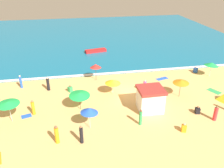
% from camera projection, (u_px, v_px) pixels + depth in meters
% --- Properties ---
extents(ground_plane, '(60.00, 60.00, 0.00)m').
position_uv_depth(ground_plane, '(125.00, 94.00, 29.02)').
color(ground_plane, '#E5B26B').
extents(ocean_water, '(60.00, 44.00, 0.10)m').
position_uv_depth(ocean_water, '(97.00, 36.00, 53.67)').
color(ocean_water, '#146B93').
rests_on(ocean_water, ground_plane).
extents(wave_breaker_foam, '(57.00, 0.70, 0.01)m').
position_uv_depth(wave_breaker_foam, '(115.00, 73.00, 34.52)').
color(wave_breaker_foam, white).
rests_on(wave_breaker_foam, ocean_water).
extents(lifeguard_cabana, '(2.76, 2.63, 2.60)m').
position_uv_depth(lifeguard_cabana, '(150.00, 99.00, 25.20)').
color(lifeguard_cabana, white).
rests_on(lifeguard_cabana, ground_plane).
extents(beach_umbrella_0, '(2.37, 2.38, 2.38)m').
position_uv_depth(beach_umbrella_0, '(8.00, 103.00, 22.80)').
color(beach_umbrella_0, silver).
rests_on(beach_umbrella_0, ground_plane).
extents(beach_umbrella_1, '(2.68, 2.68, 2.27)m').
position_uv_depth(beach_umbrella_1, '(181.00, 82.00, 27.47)').
color(beach_umbrella_1, '#4C3823').
rests_on(beach_umbrella_1, ground_plane).
extents(beach_umbrella_2, '(2.18, 2.15, 2.33)m').
position_uv_depth(beach_umbrella_2, '(89.00, 110.00, 21.89)').
color(beach_umbrella_2, silver).
rests_on(beach_umbrella_2, ground_plane).
extents(beach_umbrella_3, '(2.71, 2.73, 2.16)m').
position_uv_depth(beach_umbrella_3, '(80.00, 94.00, 25.00)').
color(beach_umbrella_3, '#4C3823').
rests_on(beach_umbrella_3, ground_plane).
extents(beach_umbrella_4, '(2.66, 2.66, 1.95)m').
position_uv_depth(beach_umbrella_4, '(113.00, 82.00, 28.18)').
color(beach_umbrella_4, silver).
rests_on(beach_umbrella_4, ground_plane).
extents(beach_umbrella_5, '(1.82, 1.84, 2.39)m').
position_uv_depth(beach_umbrella_5, '(96.00, 66.00, 31.66)').
color(beach_umbrella_5, '#4C3823').
rests_on(beach_umbrella_5, ground_plane).
extents(beach_umbrella_6, '(2.55, 2.53, 2.17)m').
position_uv_depth(beach_umbrella_6, '(212.00, 64.00, 32.83)').
color(beach_umbrella_6, silver).
rests_on(beach_umbrella_6, ground_plane).
extents(beachgoer_1, '(0.48, 0.48, 1.81)m').
position_uv_depth(beachgoer_1, '(57.00, 135.00, 20.49)').
color(beachgoer_1, orange).
rests_on(beachgoer_1, ground_plane).
extents(beachgoer_2, '(0.44, 0.44, 1.70)m').
position_uv_depth(beachgoer_2, '(33.00, 108.00, 24.57)').
color(beachgoer_2, orange).
rests_on(beachgoer_2, ground_plane).
extents(beachgoer_3, '(0.66, 0.66, 0.86)m').
position_uv_depth(beachgoer_3, '(70.00, 89.00, 29.33)').
color(beachgoer_3, green).
rests_on(beachgoer_3, ground_plane).
extents(beachgoer_4, '(0.40, 0.40, 1.83)m').
position_uv_depth(beachgoer_4, '(81.00, 135.00, 20.48)').
color(beachgoer_4, black).
rests_on(beachgoer_4, ground_plane).
extents(beachgoer_5, '(0.37, 0.37, 1.74)m').
position_uv_depth(beachgoer_5, '(141.00, 117.00, 22.91)').
color(beachgoer_5, green).
rests_on(beachgoer_5, ground_plane).
extents(beachgoer_6, '(0.53, 0.53, 0.88)m').
position_uv_depth(beachgoer_6, '(197.00, 110.00, 24.92)').
color(beachgoer_6, black).
rests_on(beachgoer_6, ground_plane).
extents(beachgoer_7, '(0.56, 0.56, 1.64)m').
position_uv_depth(beachgoer_7, '(145.00, 86.00, 29.15)').
color(beachgoer_7, '#D84CA5').
rests_on(beachgoer_7, ground_plane).
extents(beachgoer_8, '(0.58, 0.58, 0.94)m').
position_uv_depth(beachgoer_8, '(195.00, 70.00, 34.76)').
color(beachgoer_8, blue).
rests_on(beachgoer_8, ground_plane).
extents(beachgoer_9, '(0.43, 0.43, 1.64)m').
position_uv_depth(beachgoer_9, '(215.00, 114.00, 23.64)').
color(beachgoer_9, red).
rests_on(beachgoer_9, ground_plane).
extents(beachgoer_10, '(0.38, 0.38, 1.83)m').
position_uv_depth(beachgoer_10, '(48.00, 84.00, 29.47)').
color(beachgoer_10, black).
rests_on(beachgoer_10, ground_plane).
extents(beachgoer_11, '(0.51, 0.51, 0.94)m').
position_uv_depth(beachgoer_11, '(184.00, 128.00, 22.11)').
color(beachgoer_11, orange).
rests_on(beachgoer_11, ground_plane).
extents(beachgoer_12, '(0.32, 0.32, 1.76)m').
position_uv_depth(beachgoer_12, '(21.00, 82.00, 30.07)').
color(beachgoer_12, blue).
rests_on(beachgoer_12, ground_plane).
extents(beach_towel_0, '(1.90, 1.21, 0.01)m').
position_uv_depth(beach_towel_0, '(162.00, 79.00, 32.93)').
color(beach_towel_0, blue).
rests_on(beach_towel_0, ground_plane).
extents(beach_towel_2, '(1.19, 1.00, 0.01)m').
position_uv_depth(beach_towel_2, '(26.00, 116.00, 24.58)').
color(beach_towel_2, blue).
rests_on(beach_towel_2, ground_plane).
extents(beach_towel_3, '(1.59, 1.96, 0.01)m').
position_uv_depth(beach_towel_3, '(214.00, 91.00, 29.56)').
color(beach_towel_3, green).
rests_on(beach_towel_3, ground_plane).
extents(small_boat_0, '(4.03, 1.86, 0.49)m').
position_uv_depth(small_boat_0, '(96.00, 51.00, 43.03)').
color(small_boat_0, red).
rests_on(small_boat_0, ocean_water).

